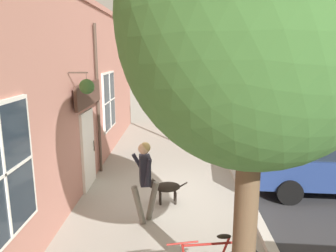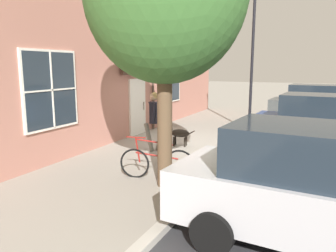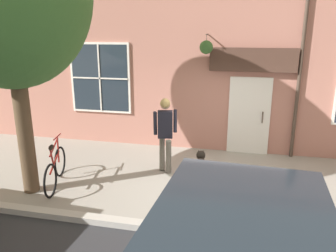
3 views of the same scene
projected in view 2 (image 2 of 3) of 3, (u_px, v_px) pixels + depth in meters
ground_plane at (184, 143)px, 10.99m from camera, size 90.00×90.00×0.00m
storefront_facade at (124, 66)px, 11.53m from camera, size 0.95×18.00×5.09m
pedestrian_walking at (154, 115)px, 9.83m from camera, size 0.61×0.55×1.79m
dog_on_leash at (178, 133)px, 10.57m from camera, size 1.02×0.35×0.65m
leaning_bicycle at (157, 162)px, 7.51m from camera, size 1.68×0.55×1.00m
parked_car_nearest_curb at (324, 190)px, 4.48m from camera, size 4.40×2.14×1.75m
parked_car_mid_block at (328, 125)px, 9.38m from camera, size 4.40×2.14×1.75m
parked_car_far_end at (320, 105)px, 14.44m from camera, size 4.40×2.14×1.75m
street_lamp at (253, 42)px, 12.57m from camera, size 0.32×0.32×5.35m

